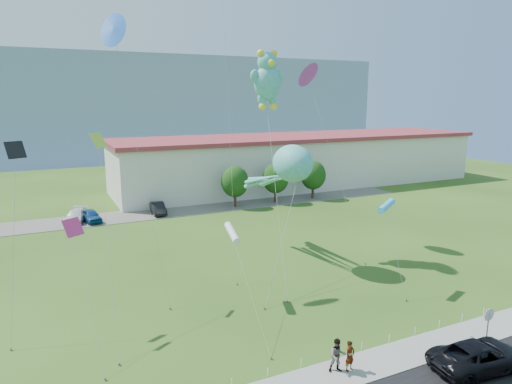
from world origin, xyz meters
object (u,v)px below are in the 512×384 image
Objects in this scene: stop_sign at (489,318)px; teddy_bear_kite at (267,78)px; suv at (479,356)px; parked_car_white at (76,216)px; parked_car_blue at (91,216)px; pedestrian_right at (338,355)px; parked_car_black at (158,208)px; octopus_kite at (285,170)px; warehouse at (301,160)px; pedestrian_left at (350,356)px.

stop_sign is 0.14× the size of teddy_bear_kite.
parked_car_white is at bearing 27.76° from suv.
pedestrian_right is at bearing -88.58° from parked_car_blue.
pedestrian_right is at bearing -86.36° from parked_car_black.
octopus_kite is (6.09, -21.19, 7.34)m from parked_car_black.
octopus_kite is at bearing 101.34° from stop_sign.
teddy_bear_kite reaches higher than suv.
teddy_bear_kite is (-0.16, 3.13, 7.64)m from octopus_kite.
warehouse is at bearing 33.32° from parked_car_white.
octopus_kite is (15.50, -21.57, 7.35)m from parked_car_white.
stop_sign is 39.91m from parked_car_black.
parked_car_blue is (1.55, -0.67, -0.00)m from parked_car_white.
pedestrian_right reaches higher than suv.
parked_car_white is at bearing 94.23° from pedestrian_left.
parked_car_blue is at bearing 114.44° from stop_sign.
parked_car_blue is at bearing 127.81° from teddy_bear_kite.
parked_car_black is at bearing 110.47° from pedestrian_right.
parked_car_black is at bearing 103.93° from stop_sign.
suv is 26.59m from teddy_bear_kite.
teddy_bear_kite reaches higher than octopus_kite.
octopus_kite reaches higher than pedestrian_left.
pedestrian_right is at bearing 153.21° from pedestrian_left.
pedestrian_left is at bearing -87.68° from parked_car_blue.
stop_sign is at bearing 9.25° from pedestrian_right.
pedestrian_right is 0.42× the size of parked_car_black.
pedestrian_right is 0.10× the size of teddy_bear_kite.
pedestrian_right is (-6.89, 2.96, 0.20)m from suv.
warehouse is 53.20m from pedestrian_right.
warehouse is at bearing 50.43° from pedestrian_left.
teddy_bear_kite is at bearing 93.77° from pedestrian_right.
parked_car_white is 1.12× the size of parked_car_black.
suv is at bearing -3.62° from pedestrian_right.
parked_car_black is at bearing 108.18° from teddy_bear_kite.
stop_sign is 8.61m from pedestrian_left.
parked_car_blue is 7.86m from parked_car_black.
parked_car_blue is (-15.27, 39.73, -0.06)m from suv.
stop_sign is 1.53× the size of pedestrian_left.
warehouse is 27.98m from parked_car_black.
parked_car_black is (9.41, -0.37, 0.01)m from parked_car_white.
parked_car_white is 28.28m from teddy_bear_kite.
pedestrian_right reaches higher than parked_car_black.
pedestrian_right is at bearing 169.59° from stop_sign.
teddy_bear_kite is at bearing -63.62° from parked_car_blue.
octopus_kite is at bearing 90.31° from pedestrian_right.
suv is at bearing -149.47° from stop_sign.
octopus_kite reaches higher than parked_car_blue.
warehouse is at bearing 4.63° from parked_car_blue.
suv is 2.97× the size of pedestrian_right.
stop_sign is at bearing -108.90° from warehouse.
stop_sign is 42.23m from parked_car_blue.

